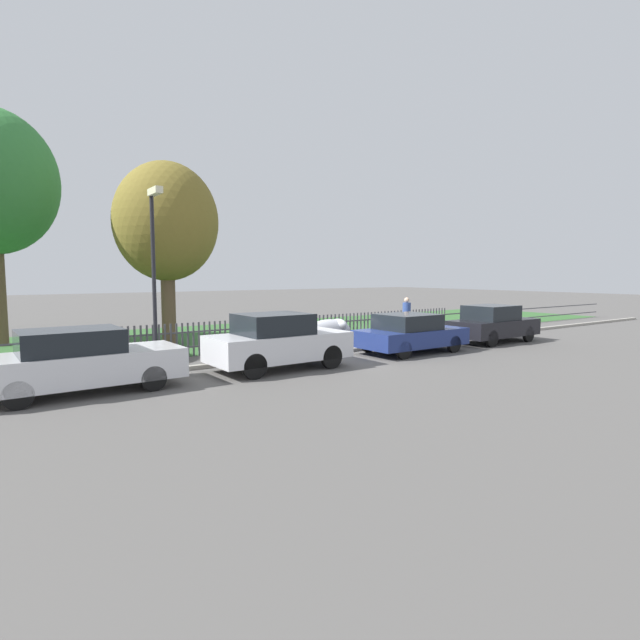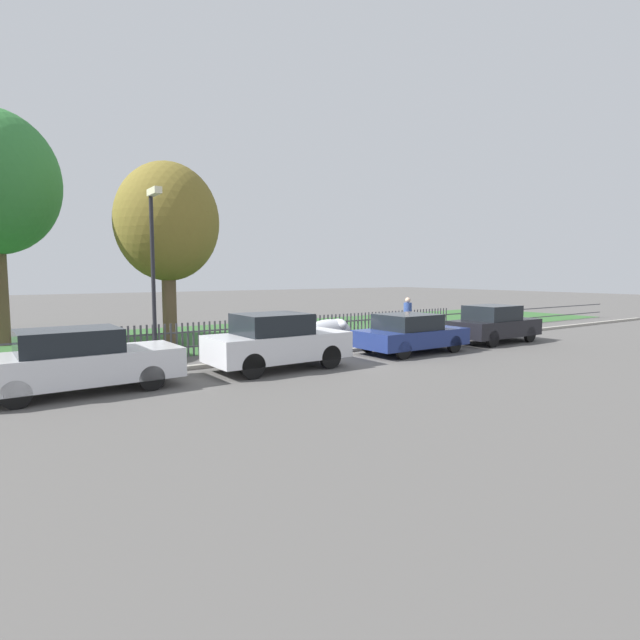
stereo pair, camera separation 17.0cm
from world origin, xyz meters
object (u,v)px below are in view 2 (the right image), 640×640
parked_car_silver_hatchback (78,361)px  street_lamp (154,256)px  parked_car_red_compact (494,324)px  tree_mid_park (167,223)px  parked_car_black_saloon (277,341)px  pedestrian_near_fence (408,315)px  parked_car_navy_estate (410,333)px  covered_motorcycle (330,331)px

parked_car_silver_hatchback → street_lamp: size_ratio=0.88×
parked_car_red_compact → tree_mid_park: (-10.63, 6.95, 3.90)m
parked_car_red_compact → parked_car_black_saloon: bearing=178.9°
parked_car_silver_hatchback → tree_mid_park: (4.28, 6.84, 3.90)m
parked_car_black_saloon → pedestrian_near_fence: 8.66m
parked_car_silver_hatchback → parked_car_navy_estate: parked_car_silver_hatchback is taller
tree_mid_park → pedestrian_near_fence: (8.94, -3.87, -3.68)m
parked_car_silver_hatchback → parked_car_navy_estate: bearing=-2.1°
parked_car_navy_estate → tree_mid_park: bearing=130.9°
parked_car_silver_hatchback → parked_car_black_saloon: size_ratio=1.10×
parked_car_black_saloon → parked_car_red_compact: (9.78, -0.01, -0.07)m
parked_car_navy_estate → street_lamp: size_ratio=0.77×
tree_mid_park → covered_motorcycle: bearing=-48.2°
tree_mid_park → street_lamp: tree_mid_park is taller
parked_car_black_saloon → parked_car_red_compact: 9.78m
parked_car_red_compact → covered_motorcycle: bearing=159.9°
parked_car_black_saloon → covered_motorcycle: size_ratio=2.03×
parked_car_navy_estate → street_lamp: street_lamp is taller
parked_car_black_saloon → street_lamp: 4.14m
parked_car_silver_hatchback → parked_car_navy_estate: 10.36m
parked_car_red_compact → covered_motorcycle: (-6.38, 2.20, -0.08)m
parked_car_navy_estate → covered_motorcycle: parked_car_navy_estate is taller
parked_car_silver_hatchback → pedestrian_near_fence: bearing=11.1°
parked_car_navy_estate → street_lamp: (-8.11, 1.76, 2.53)m
pedestrian_near_fence → parked_car_red_compact: bearing=-153.0°
parked_car_silver_hatchback → tree_mid_park: bearing=56.4°
parked_car_red_compact → pedestrian_near_fence: (-1.69, 3.08, 0.23)m
parked_car_silver_hatchback → covered_motorcycle: size_ratio=2.23×
parked_car_red_compact → street_lamp: street_lamp is taller
parked_car_red_compact → pedestrian_near_fence: pedestrian_near_fence is taller
tree_mid_park → parked_car_silver_hatchback: bearing=-122.0°
covered_motorcycle → pedestrian_near_fence: bearing=13.5°
pedestrian_near_fence → street_lamp: (-10.97, -1.32, 2.25)m
street_lamp → tree_mid_park: bearing=68.6°
parked_car_silver_hatchback → street_lamp: bearing=34.7°
parked_car_red_compact → street_lamp: (-12.65, 1.77, 2.47)m
parked_car_black_saloon → tree_mid_park: (-0.84, 6.95, 3.84)m
parked_car_black_saloon → pedestrian_near_fence: (8.10, 3.07, 0.16)m
street_lamp → parked_car_black_saloon: bearing=-31.5°
covered_motorcycle → street_lamp: size_ratio=0.40×
parked_car_black_saloon → parked_car_red_compact: size_ratio=1.03×
parked_car_black_saloon → tree_mid_park: 7.98m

